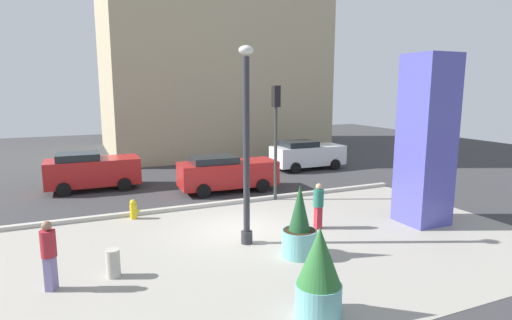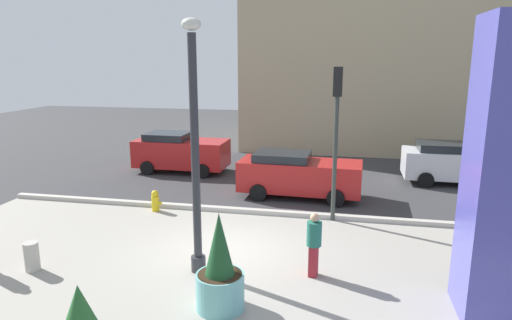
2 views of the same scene
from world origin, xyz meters
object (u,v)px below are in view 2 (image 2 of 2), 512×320
at_px(lamp_post, 195,156).
at_px(potted_plant_by_pillar, 220,273).
at_px(fire_hydrant, 155,201).
at_px(traffic_light_far_side, 336,120).
at_px(car_passing_lane, 298,174).
at_px(car_intersection, 456,163).
at_px(art_pillar_blue, 511,174).
at_px(car_curb_west, 180,152).
at_px(concrete_bollard, 32,257).
at_px(pedestrian_crossing, 314,242).

relative_size(lamp_post, potted_plant_by_pillar, 2.84).
height_order(fire_hydrant, traffic_light_far_side, traffic_light_far_side).
xyz_separation_m(potted_plant_by_pillar, fire_hydrant, (-3.93, 5.57, -0.44)).
distance_m(traffic_light_far_side, car_passing_lane, 3.67).
relative_size(lamp_post, car_intersection, 1.39).
distance_m(lamp_post, art_pillar_blue, 6.66).
xyz_separation_m(fire_hydrant, car_intersection, (10.98, 5.89, 0.52)).
distance_m(car_curb_west, car_intersection, 12.15).
bearing_deg(concrete_bollard, car_curb_west, 90.07).
relative_size(concrete_bollard, car_passing_lane, 0.16).
xyz_separation_m(fire_hydrant, car_passing_lane, (4.67, 2.67, 0.52)).
distance_m(car_curb_west, car_passing_lane, 6.51).
relative_size(potted_plant_by_pillar, car_curb_west, 0.50).
height_order(art_pillar_blue, traffic_light_far_side, art_pillar_blue).
height_order(art_pillar_blue, car_passing_lane, art_pillar_blue).
bearing_deg(car_passing_lane, car_intersection, 27.02).
height_order(car_passing_lane, car_intersection, car_intersection).
relative_size(lamp_post, car_curb_west, 1.42).
bearing_deg(car_intersection, car_curb_west, -178.36).
height_order(lamp_post, fire_hydrant, lamp_post).
xyz_separation_m(lamp_post, fire_hydrant, (-2.92, 4.03, -2.59)).
bearing_deg(fire_hydrant, potted_plant_by_pillar, -54.82).
xyz_separation_m(traffic_light_far_side, car_curb_west, (-7.24, 5.23, -2.39)).
bearing_deg(pedestrian_crossing, concrete_bollard, -170.75).
bearing_deg(potted_plant_by_pillar, car_intersection, 58.39).
relative_size(traffic_light_far_side, car_curb_west, 1.16).
distance_m(lamp_post, concrete_bollard, 4.89).
bearing_deg(potted_plant_by_pillar, pedestrian_crossing, 45.78).
height_order(lamp_post, pedestrian_crossing, lamp_post).
relative_size(car_curb_west, pedestrian_crossing, 2.66).
xyz_separation_m(concrete_bollard, car_passing_lane, (5.83, 7.50, 0.51)).
bearing_deg(concrete_bollard, traffic_light_far_side, 35.43).
relative_size(concrete_bollard, traffic_light_far_side, 0.15).
bearing_deg(art_pillar_blue, car_intersection, 82.29).
height_order(fire_hydrant, concrete_bollard, same).
xyz_separation_m(car_curb_west, car_intersection, (12.15, 0.35, -0.05)).
relative_size(potted_plant_by_pillar, concrete_bollard, 2.86).
distance_m(potted_plant_by_pillar, car_intersection, 13.45).
xyz_separation_m(lamp_post, car_curb_west, (-4.09, 9.56, -2.02)).
relative_size(potted_plant_by_pillar, traffic_light_far_side, 0.43).
relative_size(lamp_post, traffic_light_far_side, 1.23).
height_order(art_pillar_blue, pedestrian_crossing, art_pillar_blue).
bearing_deg(pedestrian_crossing, potted_plant_by_pillar, -134.22).
bearing_deg(car_intersection, concrete_bollard, -138.55).
xyz_separation_m(fire_hydrant, car_curb_west, (-1.17, 5.54, 0.57)).
height_order(art_pillar_blue, car_curb_west, art_pillar_blue).
height_order(car_passing_lane, pedestrian_crossing, car_passing_lane).
height_order(concrete_bollard, car_passing_lane, car_passing_lane).
relative_size(fire_hydrant, traffic_light_far_side, 0.15).
bearing_deg(lamp_post, car_passing_lane, 75.34).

